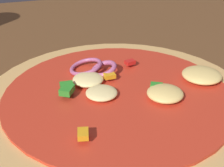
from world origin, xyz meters
TOP-DOWN VIEW (x-y plane):
  - dining_table at (0.00, 0.00)m, footprint 1.38×0.90m
  - pizza at (-0.01, -0.04)m, footprint 0.30×0.30m

SIDE VIEW (x-z plane):
  - dining_table at x=0.00m, z-range 0.00..0.04m
  - pizza at x=-0.01m, z-range 0.03..0.06m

